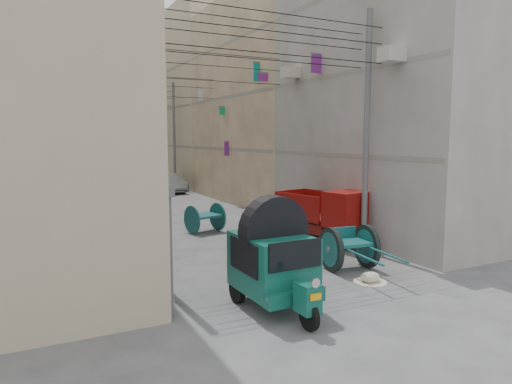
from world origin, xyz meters
TOP-DOWN VIEW (x-y plane):
  - ground at (0.00, 0.00)m, footprint 140.00×140.00m
  - building_row_left at (-8.00, 34.13)m, footprint 8.00×62.00m
  - building_row_right at (8.00, 34.13)m, footprint 8.00×62.00m
  - end_cap_building at (0.00, 66.00)m, footprint 22.00×10.00m
  - shutters_left at (-3.92, 10.38)m, footprint 0.18×14.40m
  - signboards at (-0.01, 21.66)m, footprint 8.22×40.52m
  - ac_units at (3.65, 7.67)m, footprint 0.70×6.55m
  - utility_poles at (0.00, 17.00)m, footprint 7.40×22.20m
  - overhead_cables at (0.00, 14.40)m, footprint 7.40×22.52m
  - auto_rickshaw at (-1.66, 2.82)m, footprint 1.62×2.80m
  - tonga_cart at (1.80, 4.49)m, footprint 1.48×2.97m
  - mini_truck at (3.28, 7.48)m, footprint 2.28×3.80m
  - second_cart at (-0.12, 11.43)m, footprint 1.53×1.42m
  - feed_sack at (1.54, 3.25)m, footprint 0.56×0.45m
  - horse at (0.79, 7.00)m, footprint 1.20×2.14m
  - distant_car_white at (-1.70, 17.78)m, footprint 2.38×3.61m
  - distant_car_grey at (2.49, 25.60)m, footprint 1.68×4.01m
  - distant_car_green at (-0.53, 40.35)m, footprint 2.46×4.31m

SIDE VIEW (x-z plane):
  - ground at x=0.00m, z-range 0.00..0.00m
  - feed_sack at x=1.54m, z-range 0.00..0.28m
  - distant_car_white at x=-1.70m, z-range 0.00..1.14m
  - distant_car_green at x=-0.53m, z-range 0.00..1.18m
  - second_cart at x=-0.12m, z-range 0.04..1.20m
  - distant_car_grey at x=2.49m, z-range 0.00..1.29m
  - tonga_cart at x=1.80m, z-range 0.03..1.32m
  - horse at x=0.79m, z-range 0.00..1.72m
  - mini_truck at x=3.28m, z-range -0.04..1.96m
  - auto_rickshaw at x=-1.66m, z-range 0.17..2.14m
  - shutters_left at x=-3.92m, z-range 0.06..2.93m
  - signboards at x=-0.01m, z-range 0.59..6.27m
  - utility_poles at x=0.00m, z-range 0.00..8.00m
  - building_row_left at x=-8.00m, z-range -0.54..13.46m
  - building_row_right at x=8.00m, z-range -0.54..13.46m
  - end_cap_building at x=0.00m, z-range 0.00..13.00m
  - overhead_cables at x=0.00m, z-range 6.20..7.33m
  - ac_units at x=3.65m, z-range 5.76..9.11m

